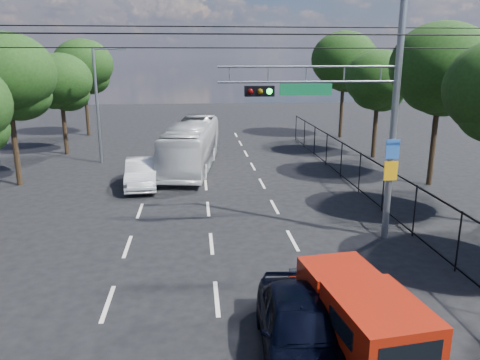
{
  "coord_description": "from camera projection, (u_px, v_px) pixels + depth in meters",
  "views": [
    {
      "loc": [
        -0.48,
        -7.85,
        6.6
      ],
      "look_at": [
        0.89,
        6.36,
        2.8
      ],
      "focal_mm": 35.0,
      "sensor_mm": 36.0,
      "label": 1
    }
  ],
  "objects": [
    {
      "name": "lane_markings",
      "position": [
        207.0,
        196.0,
        22.76
      ],
      "size": [
        6.12,
        38.0,
        0.01
      ],
      "color": "beige",
      "rests_on": "ground"
    },
    {
      "name": "signal_mast",
      "position": [
        362.0,
        96.0,
        16.12
      ],
      "size": [
        6.43,
        0.39,
        9.5
      ],
      "color": "slate",
      "rests_on": "ground"
    },
    {
      "name": "streetlight_left",
      "position": [
        100.0,
        100.0,
        28.86
      ],
      "size": [
        2.09,
        0.22,
        7.08
      ],
      "color": "slate",
      "rests_on": "ground"
    },
    {
      "name": "utility_wires",
      "position": [
        207.0,
        37.0,
        15.93
      ],
      "size": [
        22.0,
        5.04,
        0.74
      ],
      "color": "black",
      "rests_on": "ground"
    },
    {
      "name": "fence_right",
      "position": [
        373.0,
        181.0,
        21.44
      ],
      "size": [
        0.06,
        34.03,
        2.0
      ],
      "color": "black",
      "rests_on": "ground"
    },
    {
      "name": "tree_right_c",
      "position": [
        441.0,
        74.0,
        23.37
      ],
      "size": [
        5.1,
        5.1,
        8.29
      ],
      "color": "black",
      "rests_on": "ground"
    },
    {
      "name": "tree_right_d",
      "position": [
        378.0,
        84.0,
        30.29
      ],
      "size": [
        4.32,
        4.32,
        7.02
      ],
      "color": "black",
      "rests_on": "ground"
    },
    {
      "name": "tree_right_e",
      "position": [
        344.0,
        64.0,
        37.72
      ],
      "size": [
        5.28,
        5.28,
        8.58
      ],
      "color": "black",
      "rests_on": "ground"
    },
    {
      "name": "tree_left_c",
      "position": [
        8.0,
        81.0,
        23.38
      ],
      "size": [
        4.8,
        4.8,
        7.8
      ],
      "color": "black",
      "rests_on": "ground"
    },
    {
      "name": "tree_left_d",
      "position": [
        61.0,
        85.0,
        31.28
      ],
      "size": [
        4.2,
        4.2,
        6.83
      ],
      "color": "black",
      "rests_on": "ground"
    },
    {
      "name": "tree_left_e",
      "position": [
        84.0,
        69.0,
        38.75
      ],
      "size": [
        4.92,
        4.92,
        7.99
      ],
      "color": "black",
      "rests_on": "ground"
    },
    {
      "name": "red_pickup",
      "position": [
        357.0,
        315.0,
        10.55
      ],
      "size": [
        2.28,
        4.88,
        1.75
      ],
      "color": "black",
      "rests_on": "ground"
    },
    {
      "name": "navy_hatchback",
      "position": [
        299.0,
        327.0,
        10.4
      ],
      "size": [
        2.09,
        4.53,
        1.5
      ],
      "primitive_type": "imported",
      "rotation": [
        0.0,
        0.0,
        -0.07
      ],
      "color": "black",
      "rests_on": "ground"
    },
    {
      "name": "white_bus",
      "position": [
        192.0,
        145.0,
        28.05
      ],
      "size": [
        3.72,
        10.3,
        2.81
      ],
      "primitive_type": "imported",
      "rotation": [
        0.0,
        0.0,
        -0.14
      ],
      "color": "silver",
      "rests_on": "ground"
    },
    {
      "name": "white_van",
      "position": [
        141.0,
        173.0,
        24.23
      ],
      "size": [
        1.84,
        4.49,
        1.45
      ],
      "primitive_type": "imported",
      "rotation": [
        0.0,
        0.0,
        0.07
      ],
      "color": "silver",
      "rests_on": "ground"
    }
  ]
}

